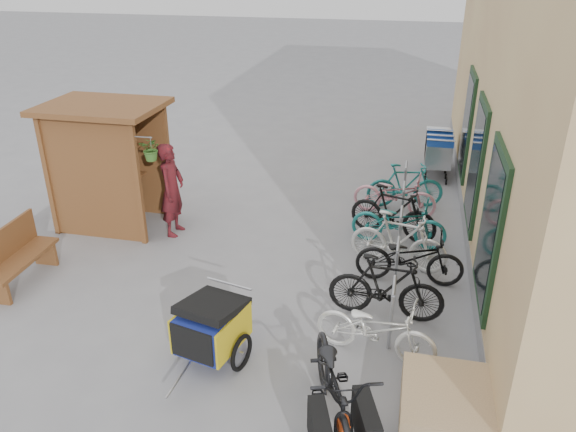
% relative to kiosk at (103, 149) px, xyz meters
% --- Properties ---
extents(ground, '(80.00, 80.00, 0.00)m').
position_rel_kiosk_xyz_m(ground, '(3.28, -2.47, -1.55)').
color(ground, gray).
extents(kiosk, '(2.49, 1.65, 2.40)m').
position_rel_kiosk_xyz_m(kiosk, '(0.00, 0.00, 0.00)').
color(kiosk, brown).
rests_on(kiosk, ground).
extents(bike_rack, '(0.05, 5.35, 0.86)m').
position_rel_kiosk_xyz_m(bike_rack, '(5.58, -0.07, -1.04)').
color(bike_rack, '#A5A8AD').
rests_on(bike_rack, ground).
extents(pallet_stack, '(1.00, 1.20, 0.40)m').
position_rel_kiosk_xyz_m(pallet_stack, '(6.28, -3.87, -1.34)').
color(pallet_stack, tan).
rests_on(pallet_stack, ground).
extents(bench, '(0.52, 1.55, 0.97)m').
position_rel_kiosk_xyz_m(bench, '(-0.40, -2.34, -1.06)').
color(bench, brown).
rests_on(bench, ground).
extents(shopping_carts, '(0.62, 1.71, 1.11)m').
position_rel_kiosk_xyz_m(shopping_carts, '(6.28, 4.29, -0.91)').
color(shopping_carts, silver).
rests_on(shopping_carts, ground).
extents(child_trailer, '(1.02, 1.62, 0.93)m').
position_rel_kiosk_xyz_m(child_trailer, '(3.31, -3.43, -1.04)').
color(child_trailer, navy).
rests_on(child_trailer, ground).
extents(cargo_bike, '(1.35, 2.20, 1.09)m').
position_rel_kiosk_xyz_m(cargo_bike, '(5.06, -4.26, -1.01)').
color(cargo_bike, black).
rests_on(cargo_bike, ground).
extents(person_kiosk, '(0.43, 0.65, 1.78)m').
position_rel_kiosk_xyz_m(person_kiosk, '(1.37, -0.11, -0.66)').
color(person_kiosk, maroon).
rests_on(person_kiosk, ground).
extents(bike_0, '(1.72, 0.89, 0.86)m').
position_rel_kiosk_xyz_m(bike_0, '(5.40, -2.90, -1.12)').
color(bike_0, white).
rests_on(bike_0, ground).
extents(bike_1, '(1.70, 0.54, 1.01)m').
position_rel_kiosk_xyz_m(bike_1, '(5.46, -1.99, -1.05)').
color(bike_1, black).
rests_on(bike_1, ground).
extents(bike_2, '(1.74, 0.65, 0.90)m').
position_rel_kiosk_xyz_m(bike_2, '(5.77, -0.93, -1.10)').
color(bike_2, black).
rests_on(bike_2, ground).
extents(bike_3, '(1.73, 0.82, 1.00)m').
position_rel_kiosk_xyz_m(bike_3, '(5.57, -0.48, -1.05)').
color(bike_3, white).
rests_on(bike_3, ground).
extents(bike_4, '(1.78, 0.77, 0.91)m').
position_rel_kiosk_xyz_m(bike_4, '(5.54, 0.34, -1.10)').
color(bike_4, '#1F7D7A').
rests_on(bike_4, ground).
extents(bike_5, '(1.75, 0.96, 1.01)m').
position_rel_kiosk_xyz_m(bike_5, '(5.42, 0.64, -1.05)').
color(bike_5, black).
rests_on(bike_5, ground).
extents(bike_6, '(1.74, 0.78, 0.88)m').
position_rel_kiosk_xyz_m(bike_6, '(5.40, 1.66, -1.11)').
color(bike_6, pink).
rests_on(bike_6, ground).
extents(bike_7, '(1.65, 0.77, 0.96)m').
position_rel_kiosk_xyz_m(bike_7, '(5.60, 2.09, -1.07)').
color(bike_7, '#1F7D7A').
rests_on(bike_7, ground).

